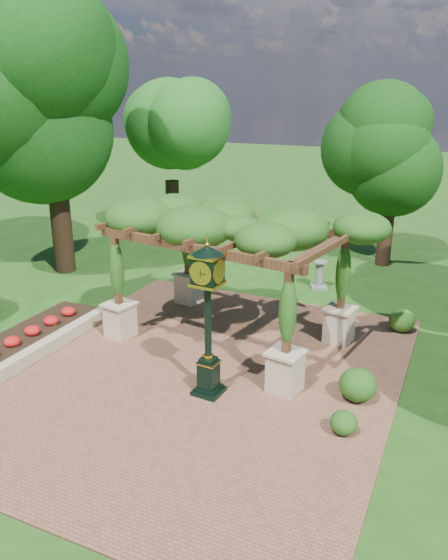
% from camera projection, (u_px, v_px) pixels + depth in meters
% --- Properties ---
extents(ground, '(120.00, 120.00, 0.00)m').
position_uv_depth(ground, '(183.00, 392.00, 13.71)').
color(ground, '#1E4714').
rests_on(ground, ground).
extents(brick_plaza, '(10.00, 12.00, 0.04)m').
position_uv_depth(brick_plaza, '(201.00, 374.00, 14.56)').
color(brick_plaza, brown).
rests_on(brick_plaza, ground).
extents(border_wall, '(0.35, 5.00, 0.40)m').
position_uv_depth(border_wall, '(52.00, 344.00, 15.88)').
color(border_wall, '#C6B793').
rests_on(border_wall, ground).
extents(flower_bed, '(1.50, 5.00, 0.36)m').
position_uv_depth(flower_bed, '(28.00, 339.00, 16.24)').
color(flower_bed, red).
rests_on(flower_bed, ground).
extents(pedestal_clock, '(0.81, 0.81, 3.90)m').
position_uv_depth(pedestal_clock, '(208.00, 308.00, 12.86)').
color(pedestal_clock, black).
rests_on(pedestal_clock, brick_plaza).
extents(pergola, '(7.15, 5.14, 4.13)m').
position_uv_depth(pergola, '(229.00, 231.00, 15.46)').
color(pergola, beige).
rests_on(pergola, brick_plaza).
extents(sundial, '(0.77, 0.77, 1.06)m').
position_uv_depth(sundial, '(319.00, 276.00, 20.73)').
color(sundial, gray).
rests_on(sundial, ground).
extents(shrub_front, '(0.63, 0.63, 0.54)m').
position_uv_depth(shrub_front, '(344.00, 423.00, 11.94)').
color(shrub_front, '#204E16').
rests_on(shrub_front, brick_plaza).
extents(shrub_mid, '(1.13, 1.13, 0.82)m').
position_uv_depth(shrub_mid, '(358.00, 385.00, 13.20)').
color(shrub_mid, '#205016').
rests_on(shrub_mid, brick_plaza).
extents(shrub_back, '(0.95, 0.95, 0.72)m').
position_uv_depth(shrub_back, '(402.00, 320.00, 16.97)').
color(shrub_back, '#356B1E').
rests_on(shrub_back, brick_plaza).
extents(tree_west_near, '(5.57, 5.57, 10.28)m').
position_uv_depth(tree_west_near, '(48.00, 92.00, 20.48)').
color(tree_west_near, black).
rests_on(tree_west_near, ground).
extents(tree_west_far, '(3.94, 3.94, 7.61)m').
position_uv_depth(tree_west_far, '(170.00, 133.00, 25.83)').
color(tree_west_far, '#2F2012').
rests_on(tree_west_far, ground).
extents(tree_north, '(3.61, 3.61, 7.32)m').
position_uv_depth(tree_north, '(394.00, 146.00, 21.96)').
color(tree_north, '#341E15').
rests_on(tree_north, ground).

